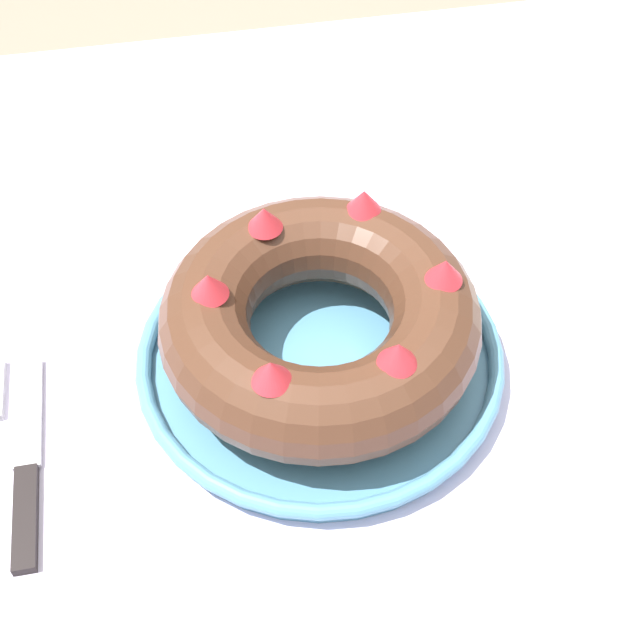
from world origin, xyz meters
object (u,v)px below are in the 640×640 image
object	(u,v)px
napkin	(583,275)
cake_knife	(27,472)
serving_dish	(320,357)
bundt_cake	(320,319)

from	to	relation	value
napkin	cake_knife	bearing A→B (deg)	-166.81
cake_knife	serving_dish	bearing A→B (deg)	10.92
bundt_cake	cake_knife	xyz separation A→B (m)	(-0.22, -0.06, -0.05)
serving_dish	napkin	bearing A→B (deg)	12.26
serving_dish	bundt_cake	size ratio (longest dim) A/B	1.19
cake_knife	napkin	size ratio (longest dim) A/B	1.21
cake_knife	napkin	distance (m)	0.48
serving_dish	bundt_cake	world-z (taller)	bundt_cake
serving_dish	bundt_cake	xyz separation A→B (m)	(0.00, 0.00, 0.05)
serving_dish	napkin	xyz separation A→B (m)	(0.24, 0.05, -0.01)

